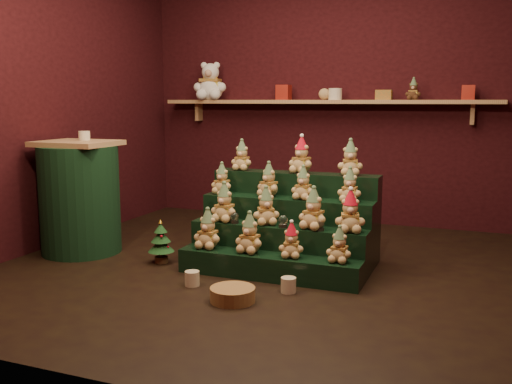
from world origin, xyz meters
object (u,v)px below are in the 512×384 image
at_px(snow_globe_b, 283,221).
at_px(mini_christmas_tree, 161,242).
at_px(brown_bear, 413,89).
at_px(mug_right, 288,285).
at_px(wicker_basket, 233,294).
at_px(white_bear, 210,76).
at_px(snow_globe_c, 320,225).
at_px(snow_globe_a, 235,218).
at_px(riser_tier_front, 268,267).
at_px(side_table, 80,198).
at_px(mug_left, 192,278).

relative_size(snow_globe_b, mini_christmas_tree, 0.27).
distance_m(mini_christmas_tree, brown_bear, 2.92).
height_order(mug_right, wicker_basket, mug_right).
height_order(mini_christmas_tree, white_bear, white_bear).
xyz_separation_m(snow_globe_c, wicker_basket, (-0.40, -0.71, -0.36)).
distance_m(mug_right, white_bear, 3.25).
xyz_separation_m(snow_globe_a, snow_globe_b, (0.40, 0.00, 0.00)).
bearing_deg(wicker_basket, riser_tier_front, 85.03).
relative_size(mini_christmas_tree, mug_right, 3.43).
relative_size(snow_globe_c, mug_right, 0.79).
relative_size(snow_globe_a, mug_right, 0.86).
xyz_separation_m(mug_right, brown_bear, (0.53, 2.31, 1.37)).
relative_size(side_table, wicker_basket, 3.24).
relative_size(mug_left, white_bear, 0.20).
bearing_deg(mug_left, riser_tier_front, 38.69).
xyz_separation_m(snow_globe_b, mug_left, (-0.51, -0.52, -0.36)).
bearing_deg(mug_left, side_table, 160.59).
bearing_deg(white_bear, riser_tier_front, -65.22).
height_order(snow_globe_a, mini_christmas_tree, snow_globe_a).
relative_size(snow_globe_b, white_bear, 0.18).
distance_m(side_table, white_bear, 2.27).
relative_size(snow_globe_c, mini_christmas_tree, 0.23).
relative_size(snow_globe_b, side_table, 0.10).
distance_m(snow_globe_b, white_bear, 2.71).
bearing_deg(riser_tier_front, brown_bear, 69.60).
height_order(snow_globe_b, side_table, side_table).
relative_size(snow_globe_b, mug_left, 0.91).
distance_m(snow_globe_b, brown_bear, 2.27).
xyz_separation_m(snow_globe_b, white_bear, (-1.53, 1.90, 1.18)).
bearing_deg(riser_tier_front, white_bear, 125.38).
xyz_separation_m(mug_left, wicker_basket, (0.40, -0.19, -0.01)).
relative_size(riser_tier_front, mug_right, 13.22).
distance_m(mug_left, wicker_basket, 0.44).
distance_m(wicker_basket, brown_bear, 3.07).
bearing_deg(snow_globe_b, snow_globe_c, 0.00).
height_order(snow_globe_a, brown_bear, brown_bear).
distance_m(riser_tier_front, snow_globe_a, 0.49).
relative_size(side_table, mug_left, 9.19).
bearing_deg(side_table, riser_tier_front, -4.00).
height_order(wicker_basket, brown_bear, brown_bear).
bearing_deg(mug_right, snow_globe_c, 74.77).
height_order(riser_tier_front, snow_globe_a, snow_globe_a).
distance_m(snow_globe_a, mini_christmas_tree, 0.66).
bearing_deg(wicker_basket, brown_bear, 72.67).
bearing_deg(snow_globe_b, wicker_basket, -98.67).
relative_size(riser_tier_front, side_table, 1.44).
height_order(side_table, mini_christmas_tree, side_table).
height_order(side_table, mug_right, side_table).
relative_size(riser_tier_front, snow_globe_a, 15.44).
xyz_separation_m(side_table, mini_christmas_tree, (0.83, -0.04, -0.31)).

